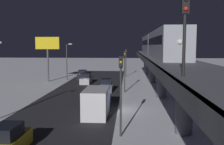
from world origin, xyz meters
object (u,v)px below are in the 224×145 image
at_px(subway_train, 157,44).
at_px(sedan_black, 83,75).
at_px(commercial_billboard, 48,47).
at_px(rail_signal, 185,21).
at_px(box_truck, 97,101).
at_px(sedan_silver, 86,79).
at_px(traffic_light_far, 126,59).
at_px(traffic_light_near, 121,84).
at_px(traffic_light_mid, 125,65).
at_px(sedan_yellow, 7,142).
at_px(sedan_white, 106,86).

distance_m(subway_train, sedan_black, 20.37).
height_order(sedan_black, commercial_billboard, commercial_billboard).
relative_size(rail_signal, box_truck, 0.54).
height_order(sedan_silver, sedan_black, same).
bearing_deg(sedan_black, traffic_light_far, -155.26).
height_order(subway_train, traffic_light_near, subway_train).
bearing_deg(commercial_billboard, traffic_light_near, 116.96).
bearing_deg(traffic_light_near, subway_train, -103.26).
bearing_deg(traffic_light_mid, sedan_yellow, 72.12).
distance_m(box_truck, traffic_light_near, 7.97).
distance_m(rail_signal, traffic_light_far, 46.09).
bearing_deg(sedan_yellow, subway_train, -116.22).
distance_m(sedan_black, box_truck, 28.45).
xyz_separation_m(sedan_white, sedan_yellow, (4.60, 24.19, -0.00)).
xyz_separation_m(subway_train, rail_signal, (1.81, 28.77, 0.95)).
height_order(sedan_yellow, traffic_light_mid, traffic_light_mid).
bearing_deg(traffic_light_near, rail_signal, 115.94).
bearing_deg(sedan_silver, box_truck, 102.55).
xyz_separation_m(rail_signal, sedan_white, (6.25, -27.26, -7.61)).
xyz_separation_m(sedan_white, traffic_light_mid, (-2.90, 0.94, 3.40)).
bearing_deg(rail_signal, sedan_white, -77.10).
height_order(sedan_white, traffic_light_far, traffic_light_far).
bearing_deg(sedan_silver, rail_signal, 107.04).
relative_size(subway_train, sedan_black, 8.95).
bearing_deg(sedan_white, sedan_black, 114.22).
relative_size(sedan_black, traffic_light_mid, 0.64).
xyz_separation_m(sedan_white, sedan_silver, (4.60, -8.12, 0.00)).
height_order(sedan_silver, commercial_billboard, commercial_billboard).
bearing_deg(sedan_white, subway_train, 10.63).
xyz_separation_m(sedan_black, box_truck, (-6.60, 27.67, 0.55)).
bearing_deg(subway_train, traffic_light_mid, 25.38).
height_order(sedan_white, sedan_black, same).
bearing_deg(sedan_yellow, sedan_silver, -90.00).
relative_size(sedan_silver, traffic_light_mid, 0.70).
bearing_deg(rail_signal, traffic_light_near, -64.06).
xyz_separation_m(traffic_light_mid, traffic_light_far, (0.00, -19.45, 0.00)).
xyz_separation_m(rail_signal, commercial_billboard, (18.90, -37.46, -1.58)).
bearing_deg(box_truck, sedan_white, -89.15).
bearing_deg(sedan_white, traffic_light_near, -81.90).
bearing_deg(sedan_black, subway_train, 138.67).
bearing_deg(traffic_light_near, sedan_yellow, 26.91).
bearing_deg(traffic_light_far, rail_signal, 94.18).
relative_size(subway_train, commercial_billboard, 4.14).
relative_size(subway_train, traffic_light_near, 5.76).
distance_m(subway_train, rail_signal, 28.85).
xyz_separation_m(sedan_yellow, sedan_silver, (0.00, -32.31, 0.00)).
relative_size(box_truck, traffic_light_far, 1.16).
height_order(sedan_black, traffic_light_mid, traffic_light_mid).
distance_m(sedan_yellow, box_truck, 11.78).
bearing_deg(sedan_white, sedan_silver, 119.53).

